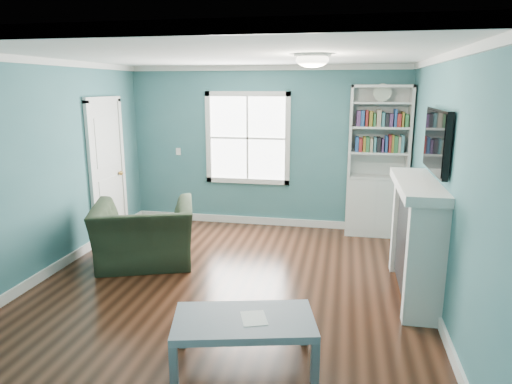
# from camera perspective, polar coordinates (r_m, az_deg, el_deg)

# --- Properties ---
(floor) EXTENTS (5.00, 5.00, 0.00)m
(floor) POSITION_cam_1_polar(r_m,az_deg,el_deg) (5.45, -3.46, -11.62)
(floor) COLOR black
(floor) RESTS_ON ground
(room_walls) EXTENTS (5.00, 5.00, 5.00)m
(room_walls) POSITION_cam_1_polar(r_m,az_deg,el_deg) (5.00, -3.71, 5.08)
(room_walls) COLOR #346971
(room_walls) RESTS_ON ground
(trim) EXTENTS (4.50, 5.00, 2.60)m
(trim) POSITION_cam_1_polar(r_m,az_deg,el_deg) (5.06, -3.65, 1.21)
(trim) COLOR white
(trim) RESTS_ON ground
(window) EXTENTS (1.40, 0.06, 1.50)m
(window) POSITION_cam_1_polar(r_m,az_deg,el_deg) (7.49, -1.07, 6.74)
(window) COLOR white
(window) RESTS_ON room_walls
(bookshelf) EXTENTS (0.90, 0.35, 2.31)m
(bookshelf) POSITION_cam_1_polar(r_m,az_deg,el_deg) (7.23, 14.88, 1.86)
(bookshelf) COLOR silver
(bookshelf) RESTS_ON ground
(fireplace) EXTENTS (0.44, 1.58, 1.30)m
(fireplace) POSITION_cam_1_polar(r_m,az_deg,el_deg) (5.31, 19.40, -5.66)
(fireplace) COLOR black
(fireplace) RESTS_ON ground
(tv) EXTENTS (0.06, 1.10, 0.65)m
(tv) POSITION_cam_1_polar(r_m,az_deg,el_deg) (5.10, 21.67, 5.98)
(tv) COLOR black
(tv) RESTS_ON fireplace
(door) EXTENTS (0.12, 0.98, 2.17)m
(door) POSITION_cam_1_polar(r_m,az_deg,el_deg) (7.21, -18.08, 2.82)
(door) COLOR silver
(door) RESTS_ON ground
(ceiling_fixture) EXTENTS (0.38, 0.38, 0.15)m
(ceiling_fixture) POSITION_cam_1_polar(r_m,az_deg,el_deg) (4.91, 7.06, 16.18)
(ceiling_fixture) COLOR white
(ceiling_fixture) RESTS_ON room_walls
(light_switch) EXTENTS (0.08, 0.01, 0.12)m
(light_switch) POSITION_cam_1_polar(r_m,az_deg,el_deg) (7.86, -9.68, 5.01)
(light_switch) COLOR white
(light_switch) RESTS_ON room_walls
(recliner) EXTENTS (1.44, 1.18, 1.08)m
(recliner) POSITION_cam_1_polar(r_m,az_deg,el_deg) (6.07, -13.82, -3.90)
(recliner) COLOR black
(recliner) RESTS_ON ground
(coffee_table) EXTENTS (1.27, 0.88, 0.42)m
(coffee_table) POSITION_cam_1_polar(r_m,az_deg,el_deg) (3.90, -1.51, -16.20)
(coffee_table) COLOR #515861
(coffee_table) RESTS_ON ground
(paper_sheet) EXTENTS (0.27, 0.31, 0.00)m
(paper_sheet) POSITION_cam_1_polar(r_m,az_deg,el_deg) (3.87, -0.26, -15.49)
(paper_sheet) COLOR white
(paper_sheet) RESTS_ON coffee_table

